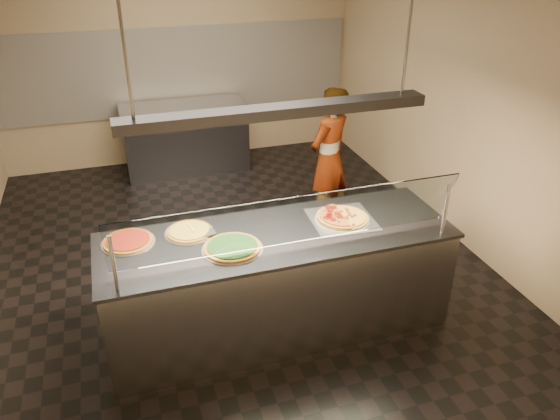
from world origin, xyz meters
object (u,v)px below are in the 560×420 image
object	(u,v)px
pizza_spinach	(232,247)
heat_lamp_housing	(277,111)
sneeze_guard	(292,222)
prep_table	(186,137)
serving_counter	(278,281)
pizza_cheese	(189,231)
half_pizza_sausage	(353,215)
worker	(329,159)
pizza_spatula	(198,230)
half_pizza_pepperoni	(331,218)
perforated_tray	(342,219)
pizza_tomato	(128,241)

from	to	relation	value
pizza_spinach	heat_lamp_housing	distance (m)	1.09
pizza_spinach	sneeze_guard	bearing A→B (deg)	-30.24
pizza_spinach	prep_table	bearing A→B (deg)	86.80
serving_counter	pizza_cheese	world-z (taller)	pizza_cheese
half_pizza_sausage	worker	size ratio (longest dim) A/B	0.27
pizza_cheese	pizza_spatula	size ratio (longest dim) A/B	1.72
serving_counter	pizza_spatula	distance (m)	0.81
half_pizza_pepperoni	heat_lamp_housing	xyz separation A→B (m)	(-0.49, -0.06, 0.99)
sneeze_guard	pizza_spatula	distance (m)	0.87
serving_counter	perforated_tray	size ratio (longest dim) A/B	5.21
pizza_cheese	pizza_tomato	distance (m)	0.48
pizza_spatula	heat_lamp_housing	xyz separation A→B (m)	(0.61, -0.22, 0.99)
sneeze_guard	heat_lamp_housing	distance (m)	0.80
half_pizza_sausage	perforated_tray	bearing A→B (deg)	179.80
sneeze_guard	pizza_tomato	xyz separation A→B (m)	(-1.15, 0.58, -0.28)
half_pizza_pepperoni	pizza_spatula	size ratio (longest dim) A/B	1.92
sneeze_guard	worker	distance (m)	2.28
sneeze_guard	half_pizza_pepperoni	xyz separation A→B (m)	(0.49, 0.41, -0.26)
serving_counter	heat_lamp_housing	size ratio (longest dim) A/B	1.25
half_pizza_sausage	pizza_spatula	size ratio (longest dim) A/B	1.92
sneeze_guard	worker	xyz separation A→B (m)	(1.11, 1.94, -0.42)
half_pizza_pepperoni	heat_lamp_housing	world-z (taller)	heat_lamp_housing
half_pizza_sausage	pizza_tomato	xyz separation A→B (m)	(-1.85, 0.17, -0.01)
pizza_spinach	pizza_tomato	bearing A→B (deg)	155.32
worker	sneeze_guard	bearing A→B (deg)	28.04
pizza_spatula	worker	world-z (taller)	worker
pizza_spinach	pizza_tomato	size ratio (longest dim) A/B	1.14
perforated_tray	half_pizza_sausage	xyz separation A→B (m)	(0.10, -0.00, 0.02)
half_pizza_sausage	pizza_spinach	size ratio (longest dim) A/B	0.93
half_pizza_pepperoni	pizza_spinach	distance (m)	0.90
perforated_tray	pizza_cheese	distance (m)	1.28
sneeze_guard	pizza_spatula	bearing A→B (deg)	137.34
pizza_tomato	pizza_spinach	bearing A→B (deg)	-24.68
half_pizza_sausage	pizza_spatula	distance (m)	1.31
prep_table	heat_lamp_housing	distance (m)	3.99
worker	heat_lamp_housing	distance (m)	2.26
half_pizza_pepperoni	pizza_spinach	xyz separation A→B (m)	(-0.89, -0.17, -0.02)
pizza_spatula	heat_lamp_housing	world-z (taller)	heat_lamp_housing
pizza_tomato	pizza_spatula	bearing A→B (deg)	-2.18
half_pizza_pepperoni	pizza_spinach	size ratio (longest dim) A/B	0.93
serving_counter	pizza_spinach	xyz separation A→B (m)	(-0.40, -0.11, 0.48)
half_pizza_sausage	prep_table	xyz separation A→B (m)	(-0.88, 3.64, -0.49)
pizza_tomato	heat_lamp_housing	world-z (taller)	heat_lamp_housing
pizza_spinach	pizza_spatula	size ratio (longest dim) A/B	2.06
perforated_tray	pizza_tomato	distance (m)	1.75
serving_counter	sneeze_guard	world-z (taller)	sneeze_guard
sneeze_guard	pizza_tomato	distance (m)	1.32
pizza_spinach	heat_lamp_housing	xyz separation A→B (m)	(0.40, 0.11, 1.00)
half_pizza_pepperoni	pizza_spinach	bearing A→B (deg)	-168.82
prep_table	heat_lamp_housing	world-z (taller)	heat_lamp_housing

